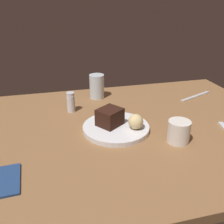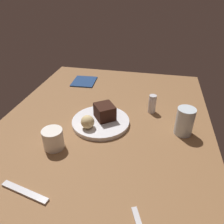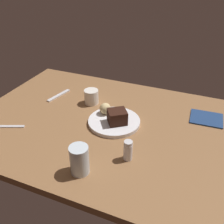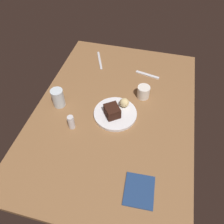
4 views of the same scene
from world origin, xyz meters
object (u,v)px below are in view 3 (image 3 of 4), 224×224
object	(u,v)px
bread_roll	(105,109)
butter_knife	(2,126)
folded_napkin	(206,118)
salt_shaker	(128,150)
dessert_plate	(114,122)
dessert_spoon	(59,95)
coffee_cup	(91,97)
water_glass	(79,160)
chocolate_cake_slice	(117,117)

from	to	relation	value
bread_roll	butter_knife	bearing A→B (deg)	33.28
folded_napkin	salt_shaker	bearing A→B (deg)	58.01
dessert_plate	butter_knife	distance (cm)	48.18
salt_shaker	folded_napkin	world-z (taller)	salt_shaker
dessert_spoon	folded_napkin	bearing A→B (deg)	-72.32
dessert_plate	coffee_cup	world-z (taller)	coffee_cup
butter_knife	water_glass	bearing A→B (deg)	-35.85
water_glass	butter_knife	xyz separation A→B (cm)	(43.63, -10.25, -5.00)
bread_roll	butter_knife	xyz separation A→B (cm)	(37.52, 24.63, -3.94)
water_glass	salt_shaker	bearing A→B (deg)	-136.47
dessert_spoon	bread_roll	bearing A→B (deg)	-93.53
dessert_plate	bread_roll	xyz separation A→B (cm)	(5.76, -3.46, 3.36)
dessert_plate	butter_knife	size ratio (longest dim) A/B	1.19
bread_roll	coffee_cup	size ratio (longest dim) A/B	0.71
salt_shaker	butter_knife	distance (cm)	56.60
chocolate_cake_slice	salt_shaker	distance (cm)	21.35
coffee_cup	bread_roll	bearing A→B (deg)	142.57
bread_roll	water_glass	distance (cm)	35.42
salt_shaker	butter_knife	xyz separation A→B (cm)	(56.45, 1.94, -3.66)
water_glass	butter_knife	bearing A→B (deg)	-13.22
butter_knife	chocolate_cake_slice	bearing A→B (deg)	1.30
chocolate_cake_slice	bread_roll	bearing A→B (deg)	-30.98
water_glass	butter_knife	distance (cm)	45.09
bread_roll	coffee_cup	xyz separation A→B (cm)	(11.20, -8.57, -0.63)
salt_shaker	butter_knife	world-z (taller)	salt_shaker
dessert_plate	dessert_spoon	xyz separation A→B (cm)	(36.06, -11.99, -0.48)
dessert_plate	folded_napkin	xyz separation A→B (cm)	(-37.06, -19.02, -0.53)
bread_roll	dessert_spoon	distance (cm)	31.71
dessert_spoon	water_glass	bearing A→B (deg)	-127.82
salt_shaker	dessert_spoon	size ratio (longest dim) A/B	0.53
salt_shaker	water_glass	world-z (taller)	water_glass
bread_roll	salt_shaker	distance (cm)	29.56
chocolate_cake_slice	dessert_plate	bearing A→B (deg)	-30.96
butter_knife	folded_napkin	world-z (taller)	folded_napkin
bread_roll	butter_knife	distance (cm)	45.05
coffee_cup	dessert_spoon	bearing A→B (deg)	0.13
coffee_cup	butter_knife	size ratio (longest dim) A/B	0.37
water_glass	bread_roll	bearing A→B (deg)	-80.07
coffee_cup	butter_knife	distance (cm)	42.49
chocolate_cake_slice	bread_roll	distance (cm)	8.92
dessert_plate	butter_knife	xyz separation A→B (cm)	(43.28, 21.17, -0.58)
dessert_plate	folded_napkin	world-z (taller)	dessert_plate
water_glass	chocolate_cake_slice	bearing A→B (deg)	-92.90
dessert_plate	folded_napkin	distance (cm)	41.66
water_glass	dessert_spoon	bearing A→B (deg)	-50.01
bread_roll	folded_napkin	size ratio (longest dim) A/B	0.36
coffee_cup	dessert_spoon	size ratio (longest dim) A/B	0.47
dessert_spoon	butter_knife	world-z (taller)	dessert_spoon
dessert_plate	coffee_cup	size ratio (longest dim) A/B	3.19
dessert_spoon	folded_napkin	size ratio (longest dim) A/B	1.07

